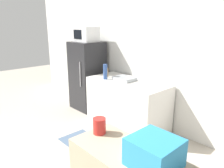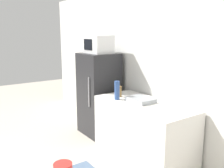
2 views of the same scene
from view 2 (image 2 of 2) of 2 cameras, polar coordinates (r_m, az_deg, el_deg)
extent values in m
cube|color=silver|center=(3.57, 15.85, 2.52)|extent=(8.00, 0.06, 2.60)
cube|color=#232326|center=(4.56, -3.02, -2.29)|extent=(0.65, 0.59, 1.48)
cylinder|color=#B7B7BC|center=(4.23, -5.31, -1.88)|extent=(0.02, 0.02, 0.52)
cube|color=white|center=(4.43, -3.15, 9.04)|extent=(0.50, 0.35, 0.31)
cube|color=black|center=(4.38, -5.53, 8.97)|extent=(0.27, 0.01, 0.19)
cube|color=silver|center=(3.71, 7.09, -10.74)|extent=(1.51, 0.72, 0.86)
cube|color=#9EA3A8|center=(3.61, 6.54, -3.57)|extent=(0.38, 0.29, 0.06)
cylinder|color=#2D4C8C|center=(3.69, 1.15, -1.45)|extent=(0.08, 0.08, 0.28)
cylinder|color=olive|center=(3.85, 1.75, -1.71)|extent=(0.06, 0.06, 0.17)
camera|label=1|loc=(0.44, -131.84, -5.05)|focal=35.00mm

